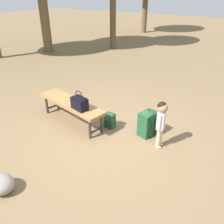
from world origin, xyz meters
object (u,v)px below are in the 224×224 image
at_px(child_standing, 161,118).
at_px(handbag, 79,103).
at_px(park_bench, 71,104).
at_px(backpack_large, 148,122).
at_px(backpack_small, 110,120).
at_px(trail_rock, 0,184).

bearing_deg(child_standing, handbag, -170.71).
relative_size(park_bench, child_standing, 1.94).
bearing_deg(backpack_large, child_standing, -37.52).
relative_size(handbag, child_standing, 0.43).
height_order(child_standing, backpack_small, child_standing).
bearing_deg(park_bench, child_standing, 2.84).
relative_size(backpack_large, trail_rock, 1.33).
xyz_separation_m(backpack_small, trail_rock, (-0.43, -2.15, -0.05)).
bearing_deg(park_bench, handbag, -24.63).
height_order(backpack_small, trail_rock, backpack_small).
relative_size(child_standing, backpack_small, 2.54).
distance_m(park_bench, backpack_small, 0.81).
xyz_separation_m(park_bench, trail_rock, (0.33, -1.94, -0.28)).
relative_size(backpack_large, backpack_small, 1.58).
xyz_separation_m(handbag, trail_rock, (-0.00, -1.79, -0.46)).
relative_size(park_bench, trail_rock, 4.14).
bearing_deg(child_standing, backpack_large, 142.48).
xyz_separation_m(handbag, backpack_small, (0.42, 0.36, -0.41)).
bearing_deg(backpack_large, backpack_small, -170.34).
relative_size(park_bench, backpack_small, 4.92).
height_order(park_bench, backpack_large, backpack_large).
distance_m(child_standing, backpack_small, 1.13).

